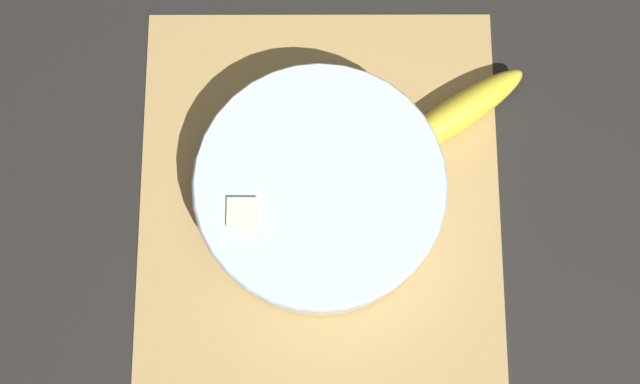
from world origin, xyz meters
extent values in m
plane|color=black|center=(0.00, 0.00, 0.00)|extent=(6.00, 6.00, 0.00)
cube|color=tan|center=(0.00, 0.00, 0.00)|extent=(0.44, 0.40, 0.01)
cube|color=brown|center=(-0.17, 0.00, 0.00)|extent=(0.01, 0.39, 0.00)
cube|color=brown|center=(-0.12, 0.00, 0.00)|extent=(0.01, 0.39, 0.00)
cube|color=brown|center=(-0.07, 0.00, 0.00)|extent=(0.01, 0.39, 0.00)
cube|color=brown|center=(-0.02, 0.00, 0.00)|extent=(0.01, 0.39, 0.00)
cube|color=brown|center=(0.02, 0.00, 0.00)|extent=(0.01, 0.39, 0.00)
cube|color=brown|center=(0.07, 0.00, 0.00)|extent=(0.01, 0.39, 0.00)
cube|color=brown|center=(0.12, 0.00, 0.00)|extent=(0.01, 0.39, 0.00)
cube|color=brown|center=(0.17, 0.00, 0.00)|extent=(0.01, 0.39, 0.00)
cylinder|color=silver|center=(0.00, 0.00, 0.04)|extent=(0.26, 0.26, 0.07)
torus|color=silver|center=(0.00, 0.00, 0.07)|extent=(0.26, 0.26, 0.01)
cylinder|color=#F7EFC6|center=(0.08, -0.04, 0.07)|extent=(0.03, 0.03, 0.01)
cylinder|color=#F7EFC6|center=(-0.10, -0.03, 0.04)|extent=(0.02, 0.02, 0.01)
cylinder|color=#F7EFC6|center=(-0.03, 0.01, 0.02)|extent=(0.03, 0.03, 0.01)
cylinder|color=#F7EFC6|center=(-0.02, -0.01, 0.05)|extent=(0.03, 0.03, 0.01)
cylinder|color=#F7EFC6|center=(-0.04, -0.04, 0.06)|extent=(0.03, 0.03, 0.01)
cylinder|color=#F7EFC6|center=(0.03, 0.08, 0.07)|extent=(0.03, 0.03, 0.01)
cylinder|color=#F7EFC6|center=(0.03, -0.06, 0.07)|extent=(0.03, 0.03, 0.01)
cylinder|color=#F7EFC6|center=(0.09, 0.01, 0.04)|extent=(0.02, 0.02, 0.01)
cylinder|color=#F7EFC6|center=(0.00, -0.05, 0.04)|extent=(0.03, 0.03, 0.01)
cylinder|color=#F7EFC6|center=(-0.01, -0.08, 0.05)|extent=(0.03, 0.03, 0.01)
cylinder|color=#F7EFC6|center=(0.05, -0.06, 0.02)|extent=(0.03, 0.03, 0.01)
cube|color=beige|center=(-0.05, 0.05, 0.02)|extent=(0.02, 0.02, 0.02)
cube|color=beige|center=(0.00, 0.10, 0.04)|extent=(0.03, 0.03, 0.03)
cube|color=beige|center=(0.06, 0.02, 0.02)|extent=(0.03, 0.03, 0.03)
cube|color=beige|center=(0.05, 0.05, 0.05)|extent=(0.03, 0.03, 0.03)
cube|color=beige|center=(0.02, 0.08, 0.04)|extent=(0.02, 0.02, 0.02)
cube|color=beige|center=(0.06, -0.02, 0.03)|extent=(0.03, 0.03, 0.03)
cube|color=beige|center=(-0.01, -0.07, 0.02)|extent=(0.02, 0.02, 0.02)
cube|color=beige|center=(-0.03, 0.08, 0.07)|extent=(0.03, 0.03, 0.03)
ellipsoid|color=orange|center=(-0.07, 0.02, 0.03)|extent=(0.03, 0.02, 0.01)
ellipsoid|color=orange|center=(-0.05, 0.00, 0.06)|extent=(0.03, 0.01, 0.01)
ellipsoid|color=orange|center=(-0.07, -0.06, 0.02)|extent=(0.02, 0.01, 0.01)
ellipsoid|color=orange|center=(0.04, 0.09, 0.03)|extent=(0.03, 0.02, 0.02)
ellipsoid|color=yellow|center=(0.09, -0.15, 0.03)|extent=(0.13, 0.17, 0.04)
sphere|color=#473819|center=(0.04, -0.08, 0.03)|extent=(0.02, 0.02, 0.02)
camera|label=1|loc=(-0.23, 0.00, 0.96)|focal=50.00mm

